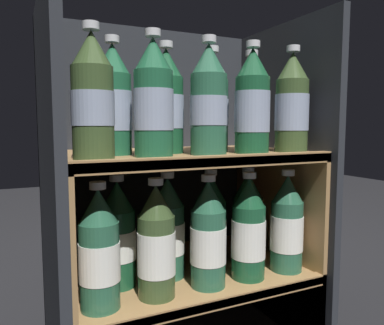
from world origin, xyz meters
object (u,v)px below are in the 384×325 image
object	(u,v)px
bottle_lower_front_1	(156,245)
bottle_lower_front_3	(248,232)
bottle_upper_front_1	(153,101)
bottle_lower_back_1	(168,230)
bottle_upper_back_0	(113,103)
bottle_lower_front_4	(287,226)
bottle_upper_front_3	(252,105)
bottle_upper_front_4	(292,106)
bottle_upper_back_2	(212,105)
bottle_lower_back_0	(118,237)
bottle_upper_front_0	(93,99)
bottle_lower_front_2	(208,237)
bottle_lower_back_2	(211,225)
bottle_lower_front_0	(99,253)
bottle_upper_back_1	(166,104)
bottle_lower_back_3	(248,220)
bottle_upper_front_2	(209,102)
bottle_upper_back_3	(251,107)

from	to	relation	value
bottle_lower_front_1	bottle_lower_front_3	distance (m)	0.23
bottle_upper_front_1	bottle_lower_front_3	world-z (taller)	bottle_upper_front_1
bottle_upper_front_1	bottle_lower_back_1	bearing A→B (deg)	53.94
bottle_upper_back_0	bottle_lower_front_4	xyz separation A→B (m)	(0.40, -0.09, -0.29)
bottle_upper_front_1	bottle_upper_front_3	size ratio (longest dim) A/B	1.00
bottle_upper_front_4	bottle_lower_front_1	distance (m)	0.45
bottle_upper_front_4	bottle_lower_front_3	world-z (taller)	bottle_upper_front_4
bottle_lower_front_3	bottle_upper_back_0	bearing A→B (deg)	163.22
bottle_upper_back_2	bottle_lower_back_0	xyz separation A→B (m)	(-0.23, 0.00, -0.29)
bottle_upper_front_1	bottle_upper_back_2	size ratio (longest dim) A/B	1.00
bottle_upper_front_0	bottle_lower_front_4	world-z (taller)	bottle_upper_front_0
bottle_lower_front_1	bottle_lower_front_3	size ratio (longest dim) A/B	1.00
bottle_upper_front_0	bottle_lower_back_1	world-z (taller)	bottle_upper_front_0
bottle_lower_front_2	bottle_lower_back_2	size ratio (longest dim) A/B	1.00
bottle_lower_front_4	bottle_upper_front_4	bearing A→B (deg)	0.00
bottle_lower_front_1	bottle_lower_back_2	size ratio (longest dim) A/B	1.00
bottle_lower_front_3	bottle_lower_front_1	bearing A→B (deg)	180.00
bottle_upper_front_0	bottle_lower_front_4	bearing A→B (deg)	0.00
bottle_lower_front_0	bottle_upper_front_0	bearing A→B (deg)	180.00
bottle_upper_front_0	bottle_lower_back_0	xyz separation A→B (m)	(0.06, 0.09, -0.29)
bottle_upper_back_1	bottle_lower_front_3	world-z (taller)	bottle_upper_back_1
bottle_lower_front_4	bottle_lower_back_3	size ratio (longest dim) A/B	1.00
bottle_upper_front_0	bottle_upper_front_1	distance (m)	0.12
bottle_upper_front_2	bottle_lower_front_3	bearing A→B (deg)	0.00
bottle_upper_front_4	bottle_lower_front_1	world-z (taller)	bottle_upper_front_4
bottle_upper_front_4	bottle_lower_back_3	world-z (taller)	bottle_upper_front_4
bottle_upper_back_1	bottle_lower_front_1	world-z (taller)	bottle_upper_back_1
bottle_upper_back_3	bottle_lower_front_2	distance (m)	0.35
bottle_upper_back_1	bottle_lower_back_3	xyz separation A→B (m)	(0.22, -0.00, -0.29)
bottle_lower_back_0	bottle_lower_front_4	bearing A→B (deg)	-12.38
bottle_lower_front_1	bottle_upper_back_0	bearing A→B (deg)	125.53
bottle_upper_front_3	bottle_lower_front_0	size ratio (longest dim) A/B	1.00
bottle_lower_front_3	bottle_lower_back_0	bearing A→B (deg)	163.00
bottle_lower_back_2	bottle_lower_back_3	xyz separation A→B (m)	(0.11, -0.00, -0.00)
bottle_upper_front_4	bottle_lower_back_1	bearing A→B (deg)	162.96
bottle_lower_back_0	bottle_upper_back_3	bearing A→B (deg)	-0.00
bottle_lower_front_3	bottle_lower_back_3	size ratio (longest dim) A/B	1.00
bottle_lower_front_1	bottle_lower_back_0	size ratio (longest dim) A/B	1.00
bottle_lower_back_2	bottle_upper_back_0	bearing A→B (deg)	180.00
bottle_lower_back_0	bottle_lower_back_3	bearing A→B (deg)	-0.00
bottle_upper_front_0	bottle_upper_back_2	size ratio (longest dim) A/B	1.00
bottle_upper_front_0	bottle_upper_back_1	size ratio (longest dim) A/B	1.00
bottle_upper_back_1	bottle_upper_back_3	xyz separation A→B (m)	(0.23, -0.00, -0.00)
bottle_upper_front_3	bottle_lower_front_3	xyz separation A→B (m)	(-0.00, 0.00, -0.29)
bottle_lower_back_0	bottle_upper_back_0	bearing A→B (deg)	180.00
bottle_upper_front_3	bottle_lower_back_2	size ratio (longest dim) A/B	1.00
bottle_lower_front_2	bottle_lower_front_4	size ratio (longest dim) A/B	1.00
bottle_upper_back_0	bottle_lower_front_2	xyz separation A→B (m)	(0.18, -0.09, -0.29)
bottle_upper_back_1	bottle_upper_back_3	size ratio (longest dim) A/B	1.00
bottle_upper_back_3	bottle_lower_front_1	size ratio (longest dim) A/B	1.00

